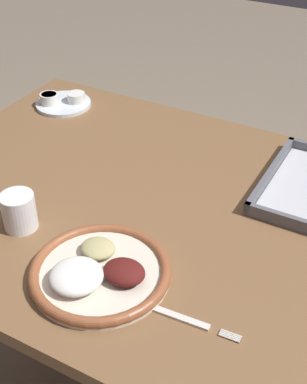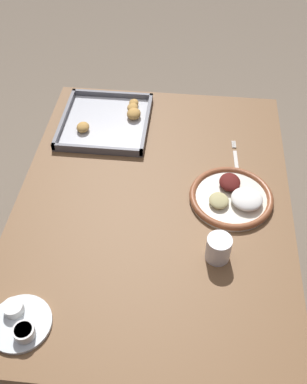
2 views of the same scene
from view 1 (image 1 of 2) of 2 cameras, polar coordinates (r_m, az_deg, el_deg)
The scene contains 5 objects.
dining_table at distance 1.21m, azimuth -0.36°, elevation -5.56°, with size 1.13×0.83×0.76m.
dinner_plate at distance 0.96m, azimuth -5.86°, elevation -8.44°, with size 0.25×0.25×0.05m.
fork at distance 0.90m, azimuth 2.75°, elevation -13.20°, with size 0.19×0.02×0.00m.
saucer_plate at distance 1.54m, azimuth -9.66°, elevation 9.51°, with size 0.15×0.15×0.04m.
drinking_cup at distance 1.08m, azimuth -14.15°, elevation -2.02°, with size 0.07×0.07×0.08m.
Camera 1 is at (0.44, -0.79, 1.44)m, focal length 50.00 mm.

